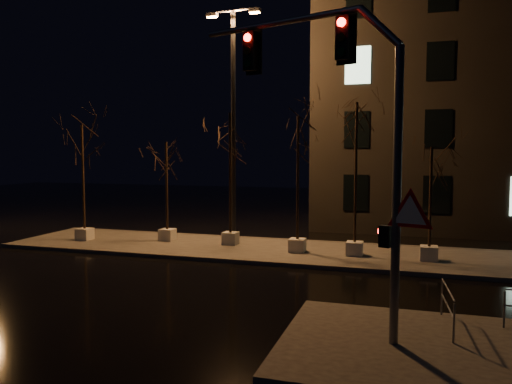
% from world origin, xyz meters
% --- Properties ---
extents(ground, '(90.00, 90.00, 0.00)m').
position_xyz_m(ground, '(0.00, 0.00, 0.00)').
color(ground, black).
rests_on(ground, ground).
extents(median, '(22.00, 5.00, 0.15)m').
position_xyz_m(median, '(0.00, 6.00, 0.07)').
color(median, '#3F3D38').
rests_on(median, ground).
extents(sidewalk_corner, '(7.00, 5.00, 0.15)m').
position_xyz_m(sidewalk_corner, '(7.50, -3.50, 0.07)').
color(sidewalk_corner, '#3F3D38').
rests_on(sidewalk_corner, ground).
extents(tree_0, '(1.80, 1.80, 5.60)m').
position_xyz_m(tree_0, '(-8.06, 5.51, 4.40)').
color(tree_0, beige).
rests_on(tree_0, median).
extents(tree_1, '(1.80, 1.80, 4.77)m').
position_xyz_m(tree_1, '(-4.20, 6.51, 3.77)').
color(tree_1, beige).
rests_on(tree_1, median).
extents(tree_2, '(1.80, 1.80, 6.09)m').
position_xyz_m(tree_2, '(-1.01, 6.48, 4.77)').
color(tree_2, beige).
rests_on(tree_2, median).
extents(tree_3, '(1.80, 1.80, 5.81)m').
position_xyz_m(tree_3, '(2.25, 5.71, 4.56)').
color(tree_3, beige).
rests_on(tree_3, median).
extents(tree_4, '(1.80, 1.80, 6.32)m').
position_xyz_m(tree_4, '(4.63, 5.70, 4.95)').
color(tree_4, beige).
rests_on(tree_4, median).
extents(tree_5, '(1.80, 1.80, 4.49)m').
position_xyz_m(tree_5, '(7.48, 5.58, 3.56)').
color(tree_5, beige).
rests_on(tree_5, median).
extents(traffic_signal_mast, '(5.75, 1.98, 7.35)m').
position_xyz_m(traffic_signal_mast, '(5.31, -3.20, 4.98)').
color(traffic_signal_mast, '#5B5E63').
rests_on(traffic_signal_mast, sidewalk_corner).
extents(streetlight_main, '(2.69, 0.44, 10.76)m').
position_xyz_m(streetlight_main, '(-1.29, 7.69, 6.36)').
color(streetlight_main, black).
rests_on(streetlight_main, median).
extents(guard_rail_b, '(0.19, 2.01, 0.95)m').
position_xyz_m(guard_rail_b, '(7.63, -2.16, 0.77)').
color(guard_rail_b, '#5B5E63').
rests_on(guard_rail_b, sidewalk_corner).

